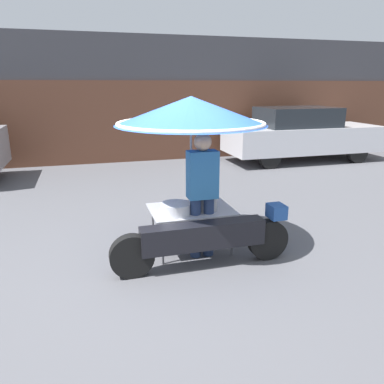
% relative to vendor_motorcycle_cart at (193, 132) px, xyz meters
% --- Properties ---
extents(ground_plane, '(36.00, 36.00, 0.00)m').
position_rel_vendor_motorcycle_cart_xyz_m(ground_plane, '(-0.39, -0.26, -1.64)').
color(ground_plane, '#56565B').
extents(shopfront_building, '(28.00, 2.06, 3.57)m').
position_rel_vendor_motorcycle_cart_xyz_m(shopfront_building, '(-0.39, 7.49, 0.13)').
color(shopfront_building, '#38383D').
rests_on(shopfront_building, ground).
extents(vendor_motorcycle_cart, '(2.31, 1.94, 2.08)m').
position_rel_vendor_motorcycle_cart_xyz_m(vendor_motorcycle_cart, '(0.00, 0.00, 0.00)').
color(vendor_motorcycle_cart, black).
rests_on(vendor_motorcycle_cart, ground).
extents(vendor_person, '(0.38, 0.22, 1.65)m').
position_rel_vendor_motorcycle_cart_xyz_m(vendor_person, '(0.08, -0.17, -0.72)').
color(vendor_person, navy).
rests_on(vendor_person, ground).
extents(parked_car, '(4.55, 1.67, 1.58)m').
position_rel_vendor_motorcycle_cart_xyz_m(parked_car, '(4.84, 5.17, -0.84)').
color(parked_car, black).
rests_on(parked_car, ground).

